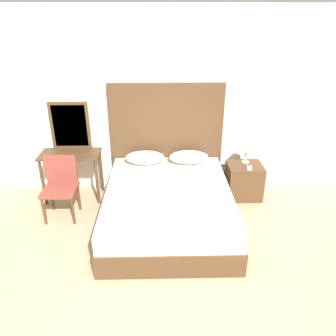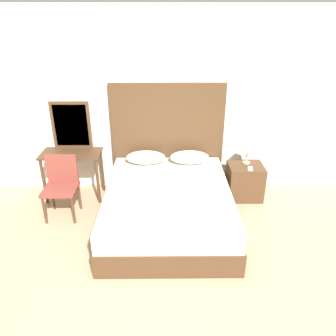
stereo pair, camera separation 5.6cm
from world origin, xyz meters
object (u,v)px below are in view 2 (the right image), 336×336
Objects in this scene: nightstand at (245,181)px; table_lamp at (248,148)px; phone_on_nightstand at (250,169)px; vanity_desk at (72,162)px; bed at (168,207)px; phone_on_bed at (180,194)px; chair at (61,182)px.

table_lamp is (0.02, 0.09, 0.52)m from nightstand.
nightstand is at bearing 105.21° from phone_on_nightstand.
nightstand is 0.61× the size of vanity_desk.
phone_on_bed reaches higher than bed.
phone_on_nightstand is (1.20, 0.60, 0.27)m from bed.
nightstand is at bearing -0.66° from vanity_desk.
bed is 1.37m from nightstand.
vanity_desk is (-1.42, 0.74, 0.32)m from bed.
phone_on_nightstand reaches higher than nightstand.
vanity_desk is at bearing 152.44° from bed.
table_lamp reaches higher than phone_on_nightstand.
nightstand is (1.03, 0.85, -0.28)m from phone_on_bed.
nightstand is 0.62× the size of chair.
phone_on_nightstand is 2.62m from vanity_desk.
phone_on_bed is 0.18× the size of vanity_desk.
phone_on_nightstand is at bearing -3.11° from vanity_desk.
phone_on_bed is 1.36m from nightstand.
vanity_desk reaches higher than bed.
phone_on_nightstand is at bearing -85.79° from table_lamp.
phone_on_bed reaches higher than nightstand.
chair is at bearing -170.76° from nightstand.
bed is at bearing 135.32° from phone_on_bed.
vanity_desk reaches higher than phone_on_bed.
table_lamp is 2.61m from vanity_desk.
chair is at bearing 165.18° from phone_on_bed.
phone_on_bed is at bearing -29.47° from vanity_desk.
chair is (-2.66, -0.32, -0.05)m from phone_on_nightstand.
table_lamp is at bearing 94.21° from phone_on_nightstand.
nightstand is 2.61m from vanity_desk.
chair is (-2.63, -0.43, 0.22)m from nightstand.
chair reaches higher than phone_on_bed.
nightstand is at bearing 31.18° from bed.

